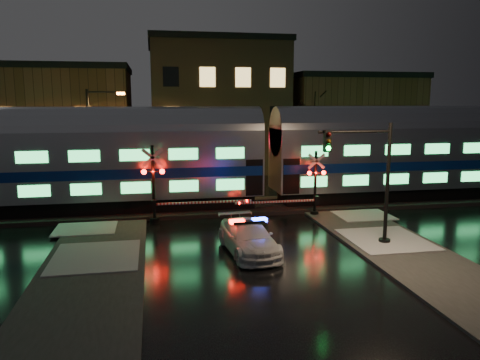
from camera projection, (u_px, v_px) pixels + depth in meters
name	position (u px, v px, depth m)	size (l,w,h in m)	color
ground	(237.00, 232.00, 23.48)	(120.00, 120.00, 0.00)	black
ballast	(222.00, 207.00, 28.30)	(90.00, 4.20, 0.24)	black
sidewalk_left	(86.00, 286.00, 16.47)	(4.00, 20.00, 0.12)	#2D2D2D
sidewalk_right	(422.00, 263.00, 18.84)	(4.00, 20.00, 0.12)	#2D2D2D
building_left	(50.00, 123.00, 41.66)	(14.00, 10.00, 9.00)	brown
building_mid	(216.00, 108.00, 44.66)	(12.00, 11.00, 11.50)	brown
building_right	(345.00, 123.00, 46.79)	(12.00, 10.00, 8.50)	brown
train	(267.00, 153.00, 28.24)	(51.00, 3.12, 5.92)	black
police_car	(248.00, 237.00, 20.16)	(2.31, 4.81, 1.51)	silver
crossing_signal_right	(309.00, 190.00, 26.27)	(5.25, 0.63, 3.72)	black
crossing_signal_left	(160.00, 192.00, 24.74)	(5.93, 0.66, 4.20)	black
traffic_light	(370.00, 182.00, 20.68)	(3.59, 0.67, 5.55)	black
streetlight	(93.00, 137.00, 30.07)	(2.41, 0.25, 7.21)	black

